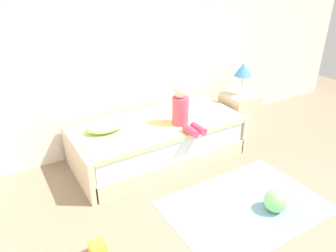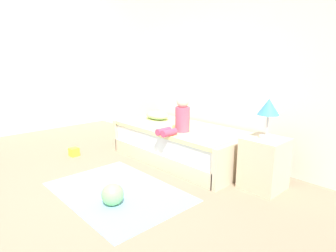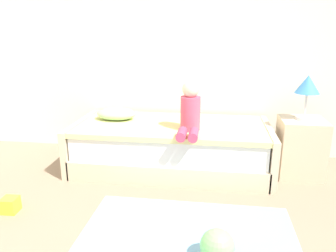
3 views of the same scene
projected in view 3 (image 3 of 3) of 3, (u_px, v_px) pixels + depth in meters
name	position (u px, v px, depth m)	size (l,w,h in m)	color
wall_rear	(205.00, 32.00, 3.78)	(7.20, 0.10, 2.90)	silver
bed	(171.00, 146.00, 3.59)	(2.11, 1.00, 0.50)	beige
nightstand	(300.00, 147.00, 3.40)	(0.44, 0.44, 0.60)	beige
table_lamp	(308.00, 87.00, 3.22)	(0.24, 0.24, 0.45)	silver
child_figure	(190.00, 111.00, 3.22)	(0.20, 0.51, 0.50)	#E04C6B
pillow	(116.00, 114.00, 3.68)	(0.44, 0.30, 0.13)	#99CC8C
toy_ball	(217.00, 246.00, 2.14)	(0.23, 0.23, 0.23)	#7FD872
area_rug	(187.00, 240.00, 2.39)	(1.60, 1.10, 0.01)	#7AA8CC
toy_block	(10.00, 205.00, 2.75)	(0.13, 0.13, 0.13)	yellow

